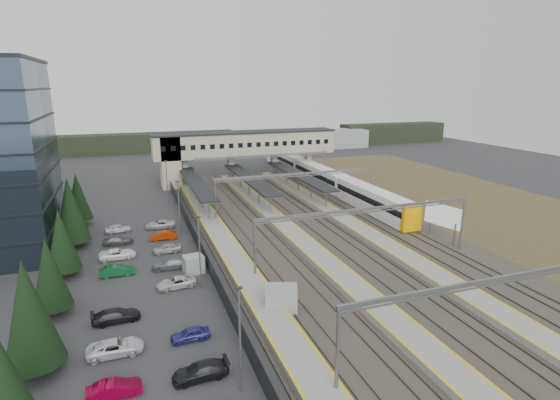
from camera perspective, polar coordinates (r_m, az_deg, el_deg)
name	(u,v)px	position (r m, az deg, el deg)	size (l,w,h in m)	color
ground	(253,253)	(57.06, -3.55, -6.92)	(220.00, 220.00, 0.00)	#2B2B2D
conifer_row	(56,249)	(50.53, -27.21, -5.70)	(4.42, 49.82, 9.50)	black
car_park	(147,284)	(49.32, -17.01, -10.45)	(10.57, 44.50, 1.30)	#ACACB1
lampposts	(187,225)	(55.28, -12.00, -3.18)	(0.50, 53.25, 8.07)	slate
fence	(196,239)	(60.06, -10.89, -5.02)	(0.08, 90.00, 2.00)	#26282B
relay_cabin_near	(281,299)	(42.79, 0.15, -12.83)	(3.60, 3.09, 2.54)	gray
relay_cabin_far	(193,264)	(51.98, -11.24, -8.23)	(2.47, 2.15, 2.04)	gray
rail_corridor	(305,231)	(64.27, 3.26, -4.10)	(34.00, 90.00, 0.92)	#322C27
canopies	(249,179)	(82.69, -4.06, 2.81)	(23.10, 30.00, 3.28)	black
footbridge	(234,147)	(96.49, -6.09, 6.92)	(40.40, 6.40, 11.20)	tan
gantries	(328,195)	(61.95, 6.32, 0.62)	(28.40, 62.28, 7.17)	slate
train	(320,176)	(93.20, 5.29, 3.10)	(3.11, 65.05, 3.92)	white
billboard	(443,217)	(64.31, 20.54, -2.08)	(1.57, 5.90, 5.14)	slate
scrub_east	(495,210)	(84.22, 26.29, -1.23)	(34.00, 120.00, 0.06)	#3F3522
treeline_far	(246,140)	(149.39, -4.50, 7.84)	(170.00, 19.00, 7.00)	black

